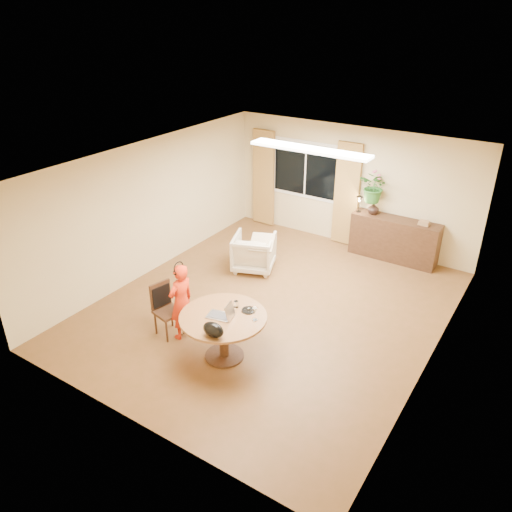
{
  "coord_description": "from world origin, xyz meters",
  "views": [
    {
      "loc": [
        3.83,
        -6.39,
        4.79
      ],
      "look_at": [
        -0.19,
        -0.2,
        1.06
      ],
      "focal_mm": 35.0,
      "sensor_mm": 36.0,
      "label": 1
    }
  ],
  "objects_px": {
    "armchair": "(254,252)",
    "sideboard": "(394,239)",
    "child": "(181,302)",
    "dining_chair": "(168,311)",
    "dining_table": "(223,325)"
  },
  "relations": [
    {
      "from": "child",
      "to": "sideboard",
      "type": "relative_size",
      "value": 0.71
    },
    {
      "from": "dining_chair",
      "to": "sideboard",
      "type": "bearing_deg",
      "value": 78.85
    },
    {
      "from": "dining_table",
      "to": "sideboard",
      "type": "distance_m",
      "value": 4.68
    },
    {
      "from": "dining_chair",
      "to": "sideboard",
      "type": "relative_size",
      "value": 0.49
    },
    {
      "from": "dining_table",
      "to": "sideboard",
      "type": "height_order",
      "value": "sideboard"
    },
    {
      "from": "dining_chair",
      "to": "child",
      "type": "distance_m",
      "value": 0.3
    },
    {
      "from": "dining_chair",
      "to": "armchair",
      "type": "height_order",
      "value": "dining_chair"
    },
    {
      "from": "dining_chair",
      "to": "child",
      "type": "bearing_deg",
      "value": 35.42
    },
    {
      "from": "dining_table",
      "to": "child",
      "type": "height_order",
      "value": "child"
    },
    {
      "from": "sideboard",
      "to": "armchair",
      "type": "bearing_deg",
      "value": -138.27
    },
    {
      "from": "dining_chair",
      "to": "sideboard",
      "type": "distance_m",
      "value": 5.03
    },
    {
      "from": "child",
      "to": "sideboard",
      "type": "height_order",
      "value": "child"
    },
    {
      "from": "child",
      "to": "sideboard",
      "type": "bearing_deg",
      "value": 165.18
    },
    {
      "from": "dining_table",
      "to": "child",
      "type": "relative_size",
      "value": 1.01
    },
    {
      "from": "armchair",
      "to": "sideboard",
      "type": "xyz_separation_m",
      "value": [
        2.19,
        1.95,
        0.08
      ]
    }
  ]
}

